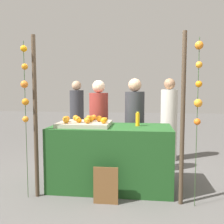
{
  "coord_description": "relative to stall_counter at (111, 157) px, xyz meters",
  "views": [
    {
      "loc": [
        0.48,
        -3.81,
        1.52
      ],
      "look_at": [
        0.0,
        0.15,
        1.14
      ],
      "focal_mm": 41.47,
      "sensor_mm": 36.0,
      "label": 1
    }
  ],
  "objects": [
    {
      "name": "canopy_post_left",
      "position": [
        -0.98,
        -0.45,
        0.64
      ],
      "size": [
        0.06,
        0.06,
        2.22
      ],
      "primitive_type": "cylinder",
      "color": "#473828",
      "rests_on": "ground_plane"
    },
    {
      "name": "orange_13",
      "position": [
        -0.68,
        0.02,
        0.57
      ],
      "size": [
        0.08,
        0.08,
        0.08
      ],
      "primitive_type": "sphere",
      "color": "orange",
      "rests_on": "orange_tray"
    },
    {
      "name": "ground_plane",
      "position": [
        0.0,
        0.0,
        -0.47
      ],
      "size": [
        24.0,
        24.0,
        0.0
      ],
      "primitive_type": "plane",
      "color": "#565451"
    },
    {
      "name": "orange_4",
      "position": [
        -0.35,
        -0.1,
        0.57
      ],
      "size": [
        0.08,
        0.08,
        0.08
      ],
      "primitive_type": "sphere",
      "color": "orange",
      "rests_on": "orange_tray"
    },
    {
      "name": "juice_bottle",
      "position": [
        0.4,
        0.07,
        0.57
      ],
      "size": [
        0.06,
        0.06,
        0.22
      ],
      "color": "#FAA817",
      "rests_on": "stall_counter"
    },
    {
      "name": "orange_10",
      "position": [
        -0.58,
        0.13,
        0.57
      ],
      "size": [
        0.09,
        0.09,
        0.09
      ],
      "primitive_type": "sphere",
      "color": "orange",
      "rests_on": "orange_tray"
    },
    {
      "name": "vendor_right",
      "position": [
        0.33,
        0.66,
        0.31
      ],
      "size": [
        0.34,
        0.34,
        1.68
      ],
      "color": "#333338",
      "rests_on": "ground_plane"
    },
    {
      "name": "garland_strand_right",
      "position": [
        1.15,
        -0.5,
        1.1
      ],
      "size": [
        0.11,
        0.11,
        2.13
      ],
      "color": "#2D4C23",
      "rests_on": "ground_plane"
    },
    {
      "name": "orange_2",
      "position": [
        -0.63,
        -0.19,
        0.58
      ],
      "size": [
        0.09,
        0.09,
        0.09
      ],
      "primitive_type": "sphere",
      "color": "orange",
      "rests_on": "orange_tray"
    },
    {
      "name": "orange_8",
      "position": [
        -0.33,
        0.16,
        0.57
      ],
      "size": [
        0.08,
        0.08,
        0.08
      ],
      "primitive_type": "sphere",
      "color": "orange",
      "rests_on": "orange_tray"
    },
    {
      "name": "orange_12",
      "position": [
        -0.08,
        -0.15,
        0.58
      ],
      "size": [
        0.09,
        0.09,
        0.09
      ],
      "primitive_type": "sphere",
      "color": "orange",
      "rests_on": "orange_tray"
    },
    {
      "name": "stall_counter",
      "position": [
        0.0,
        0.0,
        0.0
      ],
      "size": [
        1.81,
        0.83,
        0.94
      ],
      "primitive_type": "cube",
      "color": "#1E4C1E",
      "rests_on": "ground_plane"
    },
    {
      "name": "canopy_post_right",
      "position": [
        0.98,
        -0.45,
        0.64
      ],
      "size": [
        0.06,
        0.06,
        2.22
      ],
      "primitive_type": "cylinder",
      "color": "#473828",
      "rests_on": "ground_plane"
    },
    {
      "name": "orange_3",
      "position": [
        -0.31,
        0.01,
        0.58
      ],
      "size": [
        0.09,
        0.09,
        0.09
      ],
      "primitive_type": "sphere",
      "color": "orange",
      "rests_on": "orange_tray"
    },
    {
      "name": "crowd_person_1",
      "position": [
        -1.13,
        2.33,
        0.31
      ],
      "size": [
        0.34,
        0.34,
        1.69
      ],
      "color": "#333338",
      "rests_on": "ground_plane"
    },
    {
      "name": "orange_11",
      "position": [
        -0.67,
        -0.08,
        0.58
      ],
      "size": [
        0.09,
        0.09,
        0.09
      ],
      "primitive_type": "sphere",
      "color": "orange",
      "rests_on": "orange_tray"
    },
    {
      "name": "orange_5",
      "position": [
        -0.5,
        -0.04,
        0.57
      ],
      "size": [
        0.08,
        0.08,
        0.08
      ],
      "primitive_type": "sphere",
      "color": "orange",
      "rests_on": "orange_tray"
    },
    {
      "name": "orange_7",
      "position": [
        -0.08,
        -0.01,
        0.57
      ],
      "size": [
        0.07,
        0.07,
        0.07
      ],
      "primitive_type": "sphere",
      "color": "orange",
      "rests_on": "orange_tray"
    },
    {
      "name": "orange_9",
      "position": [
        -0.19,
        0.05,
        0.58
      ],
      "size": [
        0.09,
        0.09,
        0.09
      ],
      "primitive_type": "sphere",
      "color": "orange",
      "rests_on": "orange_tray"
    },
    {
      "name": "orange_tray",
      "position": [
        -0.39,
        -0.02,
        0.5
      ],
      "size": [
        0.77,
        0.61,
        0.06
      ],
      "primitive_type": "cube",
      "color": "#B2AD99",
      "rests_on": "stall_counter"
    },
    {
      "name": "garland_strand_left",
      "position": [
        -1.1,
        -0.51,
        1.07
      ],
      "size": [
        0.1,
        0.11,
        2.13
      ],
      "color": "#2D4C23",
      "rests_on": "ground_plane"
    },
    {
      "name": "orange_6",
      "position": [
        -0.38,
        0.2,
        0.57
      ],
      "size": [
        0.08,
        0.08,
        0.08
      ],
      "primitive_type": "sphere",
      "color": "orange",
      "rests_on": "orange_tray"
    },
    {
      "name": "chalkboard_sign",
      "position": [
        0.01,
        -0.58,
        -0.23
      ],
      "size": [
        0.32,
        0.03,
        0.51
      ],
      "color": "brown",
      "rests_on": "ground_plane"
    },
    {
      "name": "orange_1",
      "position": [
        -0.3,
        0.23,
        0.57
      ],
      "size": [
        0.08,
        0.08,
        0.08
      ],
      "primitive_type": "sphere",
      "color": "orange",
      "rests_on": "orange_tray"
    },
    {
      "name": "orange_14",
      "position": [
        -0.32,
        -0.17,
        0.57
      ],
      "size": [
        0.08,
        0.08,
        0.08
      ],
      "primitive_type": "sphere",
      "color": "orange",
      "rests_on": "orange_tray"
    },
    {
      "name": "orange_0",
      "position": [
        -0.45,
        -0.13,
        0.57
      ],
      "size": [
        0.08,
        0.08,
        0.08
      ],
      "primitive_type": "sphere",
      "color": "orange",
      "rests_on": "orange_tray"
    },
    {
      "name": "vendor_left",
      "position": [
        -0.3,
        0.66,
        0.3
      ],
      "size": [
        0.33,
        0.33,
        1.65
      ],
      "color": "maroon",
      "rests_on": "ground_plane"
    },
    {
      "name": "crowd_person_0",
      "position": [
        1.02,
        1.67,
        0.33
      ],
      "size": [
        0.34,
        0.34,
        1.71
      ],
      "color": "beige",
      "rests_on": "ground_plane"
    }
  ]
}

